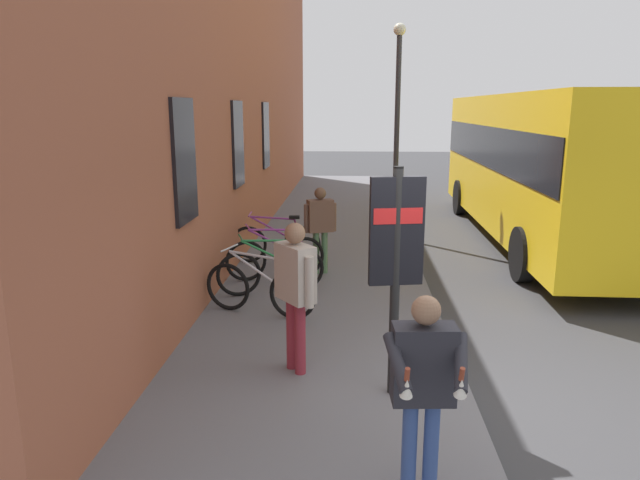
% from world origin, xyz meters
% --- Properties ---
extents(ground, '(60.00, 60.00, 0.00)m').
position_xyz_m(ground, '(6.00, -1.00, 0.00)').
color(ground, '#38383A').
extents(sidewalk_pavement, '(24.00, 3.50, 0.12)m').
position_xyz_m(sidewalk_pavement, '(8.00, 1.75, 0.06)').
color(sidewalk_pavement, slate).
rests_on(sidewalk_pavement, ground).
extents(station_facade, '(22.00, 0.65, 7.76)m').
position_xyz_m(station_facade, '(8.99, 3.80, 3.88)').
color(station_facade, '#9E563D').
rests_on(station_facade, ground).
extents(bicycle_under_window, '(0.68, 1.70, 0.97)m').
position_xyz_m(bicycle_under_window, '(2.53, 2.62, 0.51)').
color(bicycle_under_window, black).
rests_on(bicycle_under_window, sidewalk_pavement).
extents(bicycle_nearest_sign, '(0.70, 1.70, 0.97)m').
position_xyz_m(bicycle_nearest_sign, '(3.52, 2.59, 0.51)').
color(bicycle_nearest_sign, black).
rests_on(bicycle_nearest_sign, sidewalk_pavement).
extents(bicycle_leaning_wall, '(0.71, 1.69, 0.97)m').
position_xyz_m(bicycle_leaning_wall, '(4.35, 2.63, 0.51)').
color(bicycle_leaning_wall, black).
rests_on(bicycle_leaning_wall, sidewalk_pavement).
extents(bicycle_mid_rack, '(0.48, 1.77, 0.97)m').
position_xyz_m(bicycle_mid_rack, '(5.42, 2.78, 0.51)').
color(bicycle_mid_rack, black).
rests_on(bicycle_mid_rack, sidewalk_pavement).
extents(transit_info_sign, '(0.18, 0.56, 2.40)m').
position_xyz_m(transit_info_sign, '(0.29, 0.85, 1.72)').
color(transit_info_sign, black).
rests_on(transit_info_sign, sidewalk_pavement).
extents(city_bus, '(10.53, 2.74, 3.35)m').
position_xyz_m(city_bus, '(8.18, -3.00, 1.92)').
color(city_bus, yellow).
rests_on(city_bus, ground).
extents(pedestrian_crossing_street, '(0.54, 0.50, 1.74)m').
position_xyz_m(pedestrian_crossing_street, '(0.74, 1.92, 1.18)').
color(pedestrian_crossing_street, maroon).
rests_on(pedestrian_crossing_street, sidewalk_pavement).
extents(pedestrian_by_facade, '(0.36, 0.57, 1.58)m').
position_xyz_m(pedestrian_by_facade, '(4.74, 1.87, 1.08)').
color(pedestrian_by_facade, '#4C724C').
rests_on(pedestrian_by_facade, sidewalk_pavement).
extents(tourist_with_hotdogs, '(0.58, 0.63, 1.63)m').
position_xyz_m(tourist_with_hotdogs, '(-1.39, 0.75, 1.13)').
color(tourist_with_hotdogs, '#334C8C').
rests_on(tourist_with_hotdogs, sidewalk_pavement).
extents(street_lamp, '(0.28, 0.28, 4.79)m').
position_xyz_m(street_lamp, '(8.26, 0.30, 2.99)').
color(street_lamp, '#333338').
rests_on(street_lamp, sidewalk_pavement).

